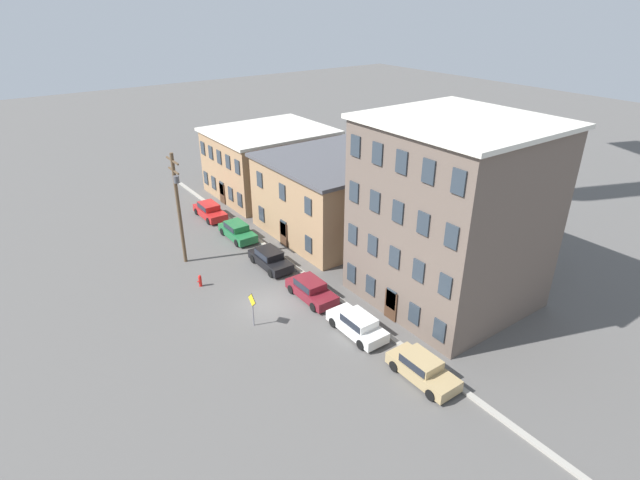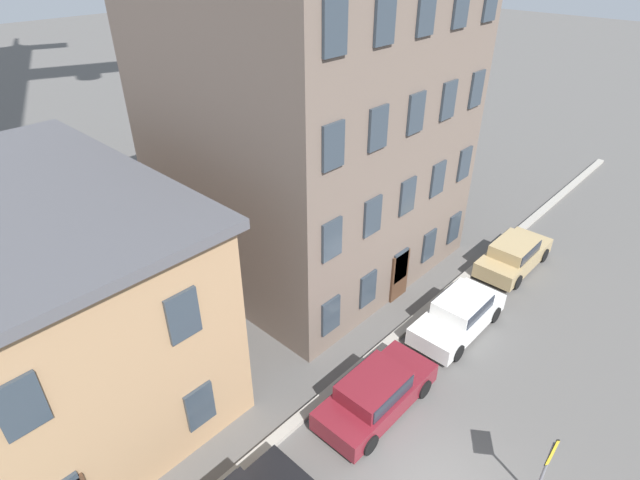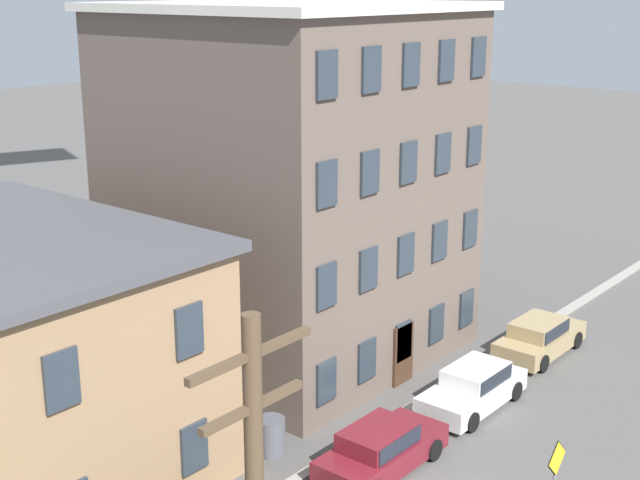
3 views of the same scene
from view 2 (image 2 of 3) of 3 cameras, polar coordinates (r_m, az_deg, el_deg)
name	(u,v)px [view 2 (image 2 of 3)]	position (r m, az deg, el deg)	size (l,w,h in m)	color
kerb_strip	(319,402)	(17.26, -0.08, -17.98)	(56.00, 0.36, 0.16)	#9E998E
apartment_far	(309,121)	(21.45, -1.24, 13.44)	(11.19, 10.69, 13.04)	#66564C
car_maroon	(376,392)	(16.72, 6.38, -16.90)	(4.40, 1.92, 1.43)	maroon
car_white	(459,313)	(20.15, 15.64, -8.05)	(4.40, 1.92, 1.43)	silver
car_tan	(514,254)	(24.45, 21.28, -1.47)	(4.40, 1.92, 1.43)	tan
caution_sign	(549,460)	(15.18, 24.68, -21.90)	(1.02, 0.08, 2.53)	slate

